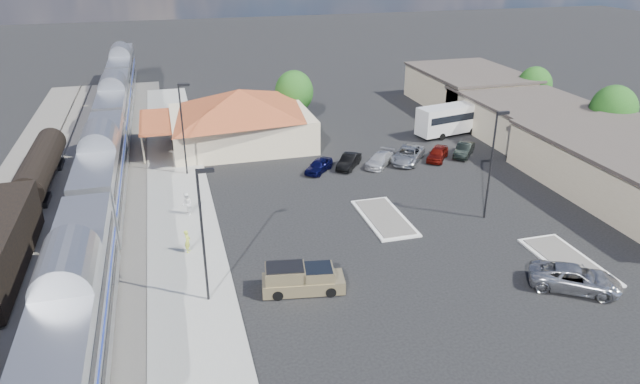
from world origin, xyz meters
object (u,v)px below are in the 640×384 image
object	(u,v)px
pickup_truck	(303,279)
coach_bus	(460,117)
station_depot	(240,117)
suv	(575,278)

from	to	relation	value
pickup_truck	coach_bus	distance (m)	37.51
station_depot	suv	xyz separation A→B (m)	(16.73, -34.92, -2.33)
station_depot	suv	size ratio (longest dim) A/B	3.20
suv	coach_bus	world-z (taller)	coach_bus
pickup_truck	station_depot	bearing A→B (deg)	8.43
station_depot	coach_bus	world-z (taller)	station_depot
station_depot	coach_bus	size ratio (longest dim) A/B	1.62
station_depot	pickup_truck	world-z (taller)	station_depot
pickup_truck	suv	xyz separation A→B (m)	(17.10, -4.50, -0.07)
pickup_truck	coach_bus	bearing A→B (deg)	-34.10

